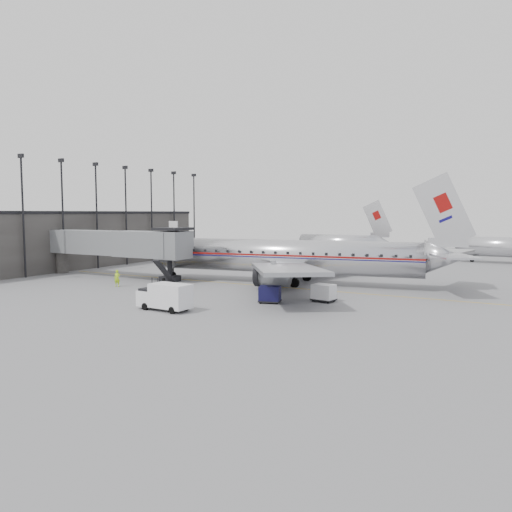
{
  "coord_description": "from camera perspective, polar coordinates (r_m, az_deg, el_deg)",
  "views": [
    {
      "loc": [
        27.2,
        -42.43,
        8.1
      ],
      "look_at": [
        0.46,
        6.76,
        3.2
      ],
      "focal_mm": 35.0,
      "sensor_mm": 36.0,
      "label": 1
    }
  ],
  "objects": [
    {
      "name": "ground",
      "position": [
        51.05,
        -4.09,
        -4.14
      ],
      "size": [
        160.0,
        160.0,
        0.0
      ],
      "primitive_type": "plane",
      "color": "slate",
      "rests_on": "ground"
    },
    {
      "name": "terminal",
      "position": [
        80.69,
        -20.86,
        1.76
      ],
      "size": [
        12.0,
        46.0,
        8.0
      ],
      "primitive_type": "cube",
      "color": "#373432",
      "rests_on": "ground"
    },
    {
      "name": "apron_line",
      "position": [
        54.74,
        1.96,
        -3.51
      ],
      "size": [
        60.0,
        0.15,
        0.01
      ],
      "primitive_type": "cube",
      "rotation": [
        0.0,
        0.0,
        1.57
      ],
      "color": "gold",
      "rests_on": "ground"
    },
    {
      "name": "jet_bridge",
      "position": [
        63.75,
        -15.02,
        1.3
      ],
      "size": [
        21.0,
        6.2,
        7.1
      ],
      "color": "slate",
      "rests_on": "ground"
    },
    {
      "name": "floodlight_masts",
      "position": [
        77.88,
        -16.15,
        5.0
      ],
      "size": [
        0.9,
        42.25,
        15.25
      ],
      "color": "black",
      "rests_on": "ground"
    },
    {
      "name": "distant_aircraft_near",
      "position": [
        89.43,
        9.56,
        1.49
      ],
      "size": [
        16.39,
        3.2,
        10.26
      ],
      "color": "silver",
      "rests_on": "ground"
    },
    {
      "name": "distant_aircraft_mid",
      "position": [
        88.64,
        26.54,
        1.0
      ],
      "size": [
        16.39,
        3.2,
        10.26
      ],
      "color": "silver",
      "rests_on": "ground"
    },
    {
      "name": "airliner",
      "position": [
        56.9,
        3.93,
        -0.07
      ],
      "size": [
        38.59,
        35.52,
        12.25
      ],
      "rotation": [
        0.0,
        0.0,
        0.15
      ],
      "color": "silver",
      "rests_on": "ground"
    },
    {
      "name": "service_van",
      "position": [
        42.13,
        -10.38,
        -4.53
      ],
      "size": [
        4.9,
        2.18,
        2.25
      ],
      "rotation": [
        0.0,
        0.0,
        -0.07
      ],
      "color": "white",
      "rests_on": "ground"
    },
    {
      "name": "baggage_cart_navy",
      "position": [
        44.82,
        1.6,
        -4.37
      ],
      "size": [
        2.26,
        1.94,
        1.52
      ],
      "rotation": [
        0.0,
        0.0,
        0.27
      ],
      "color": "#0E0D34",
      "rests_on": "ground"
    },
    {
      "name": "baggage_cart_white",
      "position": [
        45.9,
        7.74,
        -4.15
      ],
      "size": [
        2.24,
        1.85,
        1.58
      ],
      "rotation": [
        0.0,
        0.0,
        -0.17
      ],
      "color": "silver",
      "rests_on": "ground"
    },
    {
      "name": "ramp_worker",
      "position": [
        56.65,
        -15.59,
        -2.46
      ],
      "size": [
        0.78,
        0.62,
        1.85
      ],
      "primitive_type": "imported",
      "rotation": [
        0.0,
        0.0,
        0.31
      ],
      "color": "#B4EA1B",
      "rests_on": "ground"
    }
  ]
}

